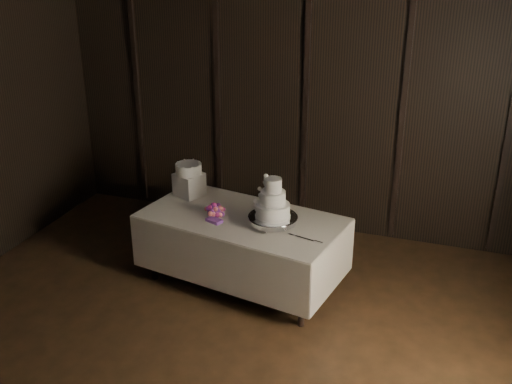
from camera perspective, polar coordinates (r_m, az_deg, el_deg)
The scene contains 8 objects.
room at distance 3.95m, azimuth -8.32°, elevation -4.51°, with size 6.08×7.08×3.08m.
display_table at distance 6.10m, azimuth -1.34°, elevation -5.30°, with size 2.14×1.37×0.76m.
cake_stand at distance 5.76m, azimuth 1.60°, elevation -2.74°, with size 0.48×0.48×0.09m, color silver.
wedding_cake at distance 5.67m, azimuth 1.30°, elevation -0.95°, with size 0.37×0.33×0.39m.
bouquet at distance 5.95m, azimuth -4.01°, elevation -1.83°, with size 0.26×0.36×0.17m, color #E3626A, non-canonical shape.
box_pedestal at distance 6.43m, azimuth -6.37°, elevation 0.72°, with size 0.26×0.26×0.25m, color white.
small_cake at distance 6.37m, azimuth -6.44°, elevation 2.22°, with size 0.28×0.28×0.11m, color white.
cake_knife at distance 5.55m, azimuth 4.28°, elevation -4.33°, with size 0.37×0.02×0.01m, color silver.
Camera 1 is at (1.68, -3.08, 3.30)m, focal length 42.00 mm.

